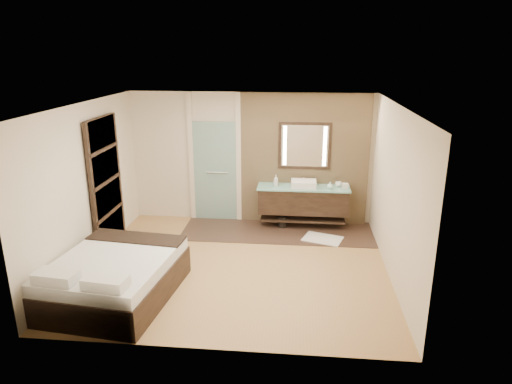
# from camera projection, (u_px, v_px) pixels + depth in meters

# --- Properties ---
(floor) EXTENTS (5.00, 5.00, 0.00)m
(floor) POSITION_uv_depth(u_px,v_px,m) (237.00, 266.00, 7.72)
(floor) COLOR #AE8549
(floor) RESTS_ON ground
(tile_strip) EXTENTS (3.80, 1.30, 0.01)m
(tile_strip) POSITION_uv_depth(u_px,v_px,m) (277.00, 231.00, 9.18)
(tile_strip) COLOR #38281F
(tile_strip) RESTS_ON floor
(stone_wall) EXTENTS (2.60, 0.08, 2.70)m
(stone_wall) POSITION_uv_depth(u_px,v_px,m) (304.00, 160.00, 9.31)
(stone_wall) COLOR tan
(stone_wall) RESTS_ON floor
(vanity) EXTENTS (1.85, 0.55, 0.88)m
(vanity) POSITION_uv_depth(u_px,v_px,m) (303.00, 200.00, 9.26)
(vanity) COLOR black
(vanity) RESTS_ON stone_wall
(mirror_unit) EXTENTS (1.06, 0.04, 0.96)m
(mirror_unit) POSITION_uv_depth(u_px,v_px,m) (305.00, 146.00, 9.17)
(mirror_unit) COLOR black
(mirror_unit) RESTS_ON stone_wall
(frosted_door) EXTENTS (1.10, 0.12, 2.70)m
(frosted_door) POSITION_uv_depth(u_px,v_px,m) (215.00, 167.00, 9.54)
(frosted_door) COLOR #BDEFE5
(frosted_door) RESTS_ON floor
(shoji_partition) EXTENTS (0.06, 1.20, 2.40)m
(shoji_partition) POSITION_uv_depth(u_px,v_px,m) (106.00, 184.00, 8.15)
(shoji_partition) COLOR black
(shoji_partition) RESTS_ON floor
(bed) EXTENTS (1.82, 2.17, 0.77)m
(bed) POSITION_uv_depth(u_px,v_px,m) (114.00, 277.00, 6.67)
(bed) COLOR black
(bed) RESTS_ON floor
(bath_mat) EXTENTS (0.84, 0.71, 0.02)m
(bath_mat) POSITION_uv_depth(u_px,v_px,m) (323.00, 239.00, 8.78)
(bath_mat) COLOR silver
(bath_mat) RESTS_ON floor
(waste_bin) EXTENTS (0.24, 0.24, 0.24)m
(waste_bin) POSITION_uv_depth(u_px,v_px,m) (283.00, 222.00, 9.37)
(waste_bin) COLOR black
(waste_bin) RESTS_ON floor
(tissue_box) EXTENTS (0.13, 0.13, 0.10)m
(tissue_box) POSITION_uv_depth(u_px,v_px,m) (345.00, 186.00, 9.05)
(tissue_box) COLOR silver
(tissue_box) RESTS_ON vanity
(soap_bottle_a) EXTENTS (0.11, 0.11, 0.23)m
(soap_bottle_a) POSITION_uv_depth(u_px,v_px,m) (276.00, 180.00, 9.18)
(soap_bottle_a) COLOR silver
(soap_bottle_a) RESTS_ON vanity
(soap_bottle_b) EXTENTS (0.09, 0.10, 0.16)m
(soap_bottle_b) POSITION_uv_depth(u_px,v_px,m) (276.00, 182.00, 9.21)
(soap_bottle_b) COLOR #B2B2B2
(soap_bottle_b) RESTS_ON vanity
(soap_bottle_c) EXTENTS (0.13, 0.13, 0.14)m
(soap_bottle_c) POSITION_uv_depth(u_px,v_px,m) (330.00, 185.00, 9.02)
(soap_bottle_c) COLOR #C2F4F0
(soap_bottle_c) RESTS_ON vanity
(cup) EXTENTS (0.15, 0.15, 0.10)m
(cup) POSITION_uv_depth(u_px,v_px,m) (339.00, 184.00, 9.16)
(cup) COLOR white
(cup) RESTS_ON vanity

